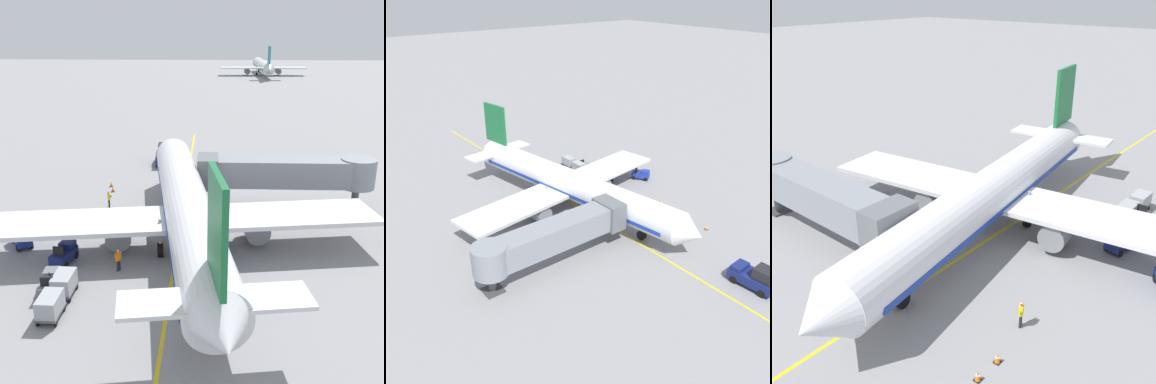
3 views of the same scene
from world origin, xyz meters
TOP-DOWN VIEW (x-y plane):
  - ground_plane at (0.00, 0.00)m, footprint 400.00×400.00m
  - gate_lead_in_line at (0.00, 0.00)m, footprint 0.24×80.00m
  - parked_airliner at (0.86, -1.12)m, footprint 30.44×37.30m
  - jet_bridge at (9.88, 8.15)m, footprint 17.09×3.50m
  - pushback_tractor at (-3.21, 22.85)m, footprint 2.46×4.52m
  - baggage_tug_lead at (-7.97, -8.80)m, footprint 1.45×2.58m
  - baggage_tug_trailing at (-8.31, -4.40)m, footprint 1.70×2.68m
  - baggage_tug_spare at (-12.65, -1.59)m, footprint 2.36×2.75m
  - baggage_cart_front at (-6.94, -9.08)m, footprint 1.34×2.91m
  - baggage_cart_second_in_train at (-7.03, -11.75)m, footprint 1.34×2.91m
  - ground_crew_wing_walker at (-3.97, -5.59)m, footprint 0.48×0.65m
  - ground_crew_loader at (-7.24, 7.15)m, footprint 0.36×0.71m
  - safety_cone_nose_left at (-7.83, 10.18)m, footprint 0.36×0.36m
  - safety_cone_nose_right at (-7.77, 11.75)m, footprint 0.36×0.36m
  - safety_cone_wing_tip at (-8.30, 13.43)m, footprint 0.36×0.36m
  - distant_taxiing_airliner at (19.86, 131.94)m, footprint 28.62×35.41m

SIDE VIEW (x-z plane):
  - ground_plane at x=0.00m, z-range 0.00..0.00m
  - gate_lead_in_line at x=0.00m, z-range 0.00..0.01m
  - safety_cone_nose_left at x=-7.83m, z-range -0.01..0.58m
  - safety_cone_nose_right at x=-7.77m, z-range -0.01..0.58m
  - safety_cone_wing_tip at x=-8.30m, z-range -0.01..0.58m
  - baggage_tug_lead at x=-7.97m, z-range -0.10..1.52m
  - baggage_tug_trailing at x=-8.31m, z-range -0.10..1.52m
  - baggage_tug_spare at x=-12.65m, z-range -0.10..1.52m
  - baggage_cart_front at x=-6.94m, z-range 0.16..1.74m
  - baggage_cart_second_in_train at x=-7.03m, z-range 0.16..1.74m
  - ground_crew_wing_walker at x=-3.97m, z-range 0.11..1.80m
  - ground_crew_loader at x=-7.24m, z-range 0.11..1.80m
  - pushback_tractor at x=-3.21m, z-range -0.10..2.30m
  - distant_taxiing_airliner at x=19.86m, z-range -2.02..8.08m
  - parked_airliner at x=0.86m, z-range -2.13..8.50m
  - jet_bridge at x=9.88m, z-range 0.97..5.95m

